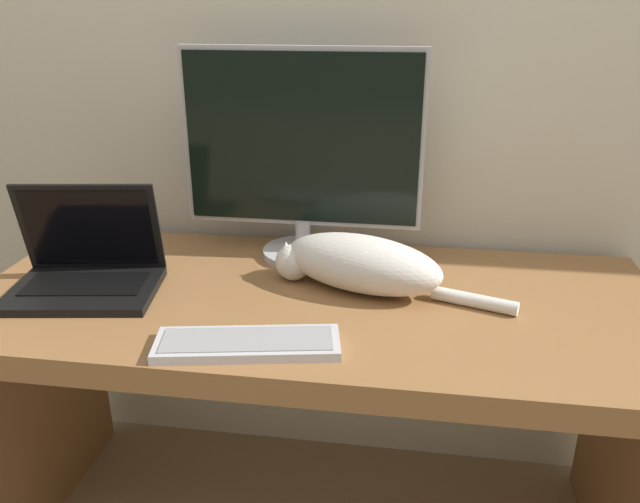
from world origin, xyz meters
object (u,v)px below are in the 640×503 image
at_px(cat, 359,263).
at_px(monitor, 302,153).
at_px(laptop, 86,270).
at_px(external_keyboard, 248,344).

bearing_deg(cat, monitor, 150.05).
height_order(monitor, laptop, monitor).
height_order(external_keyboard, cat, cat).
bearing_deg(laptop, monitor, 22.26).
xyz_separation_m(monitor, cat, (0.17, -0.19, -0.21)).
relative_size(monitor, laptop, 1.68).
distance_m(laptop, external_keyboard, 0.50).
xyz_separation_m(monitor, laptop, (-0.47, -0.28, -0.23)).
relative_size(laptop, external_keyboard, 0.96).
bearing_deg(monitor, cat, -48.11).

